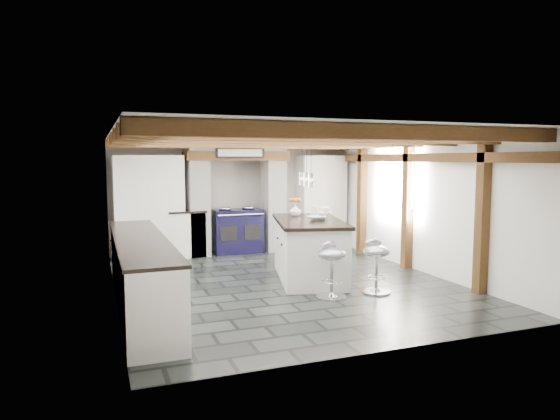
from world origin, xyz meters
name	(u,v)px	position (x,y,z in m)	size (l,w,h in m)	color
ground	(283,282)	(0.00, 0.00, 0.00)	(6.00, 6.00, 0.00)	black
room_shell	(223,208)	(-0.61, 1.42, 1.07)	(6.00, 6.03, 6.00)	silver
range_cooker	(237,230)	(0.00, 2.68, 0.47)	(1.00, 0.63, 0.99)	black
kitchen_island	(309,249)	(0.48, 0.08, 0.49)	(1.47, 2.14, 1.28)	white
bar_stool_near	(376,260)	(1.04, -1.05, 0.49)	(0.42, 0.42, 0.78)	silver
bar_stool_far	(331,263)	(0.31, -1.06, 0.49)	(0.50, 0.50, 0.79)	silver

